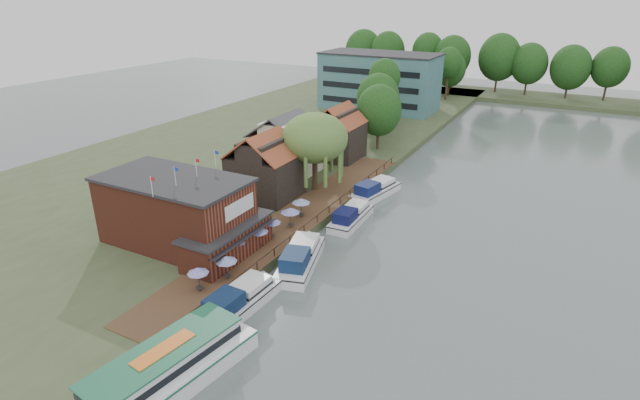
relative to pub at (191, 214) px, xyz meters
The scene contains 29 objects.
ground 14.79m from the pub, ahead, with size 260.00×260.00×0.00m, color #515D5C.
land_bank 39.61m from the pub, 113.96° to the left, with size 50.00×140.00×1.00m, color #384728.
quay_deck 13.04m from the pub, 61.39° to the left, with size 6.00×50.00×0.10m, color #47301E.
quay_rail 14.76m from the pub, 52.89° to the left, with size 0.20×49.00×1.00m, color black, non-canonical shape.
pub is the anchor object (origin of this frame).
hotel_block 71.49m from the pub, 96.43° to the left, with size 25.40×12.40×12.30m, color #38666B, non-canonical shape.
cottage_a 15.05m from the pub, 93.81° to the left, with size 8.60×7.60×8.50m, color black, non-canonical shape.
cottage_b 25.33m from the pub, 99.09° to the left, with size 9.60×8.60×8.50m, color beige, non-canonical shape.
cottage_c 34.01m from the pub, 90.00° to the left, with size 7.60×7.60×8.50m, color black, non-canonical shape.
willow 20.36m from the pub, 80.07° to the left, with size 8.60×8.60×10.43m, color #476B2D, non-canonical shape.
umbrella_0 9.29m from the pub, 45.39° to the right, with size 1.95×1.95×2.38m, color #221B98, non-canonical shape.
umbrella_1 8.43m from the pub, 26.70° to the right, with size 2.05×2.05×2.38m, color navy, non-canonical shape.
umbrella_2 6.24m from the pub, ahead, with size 1.95×1.95×2.38m, color navy, non-canonical shape.
umbrella_3 7.28m from the pub, 23.29° to the left, with size 2.15×2.15×2.38m, color navy, non-canonical shape.
umbrella_4 8.51m from the pub, 39.44° to the left, with size 2.06×2.06×2.38m, color #201B97, non-canonical shape.
umbrella_5 11.03m from the pub, 51.59° to the left, with size 2.18×2.18×2.38m, color #1C209A, non-canonical shape.
umbrella_6 13.25m from the pub, 60.70° to the left, with size 2.15×2.15×2.38m, color navy, non-canonical shape.
cruiser_0 12.12m from the pub, 29.52° to the right, with size 3.27×10.12×2.46m, color silver, non-canonical shape.
cruiser_1 11.95m from the pub, 15.95° to the left, with size 3.44×10.63×2.61m, color white, non-canonical shape.
cruiser_2 18.92m from the pub, 52.91° to the left, with size 3.07×9.51×2.29m, color silver, non-canonical shape.
cruiser_3 26.34m from the pub, 66.09° to the left, with size 3.26×10.07×2.45m, color white, non-canonical shape.
tour_boat 20.04m from the pub, 55.61° to the right, with size 4.36×15.51×3.39m, color silver, non-canonical shape.
swan 14.47m from the pub, 44.28° to the right, with size 0.44×0.44×0.44m, color white.
bank_tree_0 41.76m from the pub, 84.90° to the left, with size 7.41×7.41×10.84m, color #143811, non-canonical shape.
bank_tree_1 51.21m from the pub, 90.39° to the left, with size 7.87×7.87×11.05m, color #143811, non-canonical shape.
bank_tree_2 57.41m from the pub, 91.65° to the left, with size 6.16×6.16×12.91m, color #143811, non-canonical shape.
bank_tree_3 80.60m from the pub, 91.16° to the left, with size 6.34×6.34×11.74m, color #143811, non-canonical shape.
bank_tree_4 88.47m from the pub, 88.23° to the left, with size 6.35×6.35×12.50m, color #143811, non-canonical shape.
bank_tree_5 93.95m from the pub, 88.85° to the left, with size 7.66×7.66×10.98m, color #143811, non-canonical shape.
Camera 1 is at (19.41, -35.52, 25.58)m, focal length 28.00 mm.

